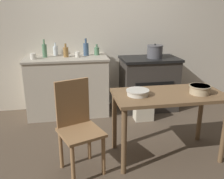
% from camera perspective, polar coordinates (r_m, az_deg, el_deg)
% --- Properties ---
extents(ground_plane, '(14.00, 14.00, 0.00)m').
position_cam_1_polar(ground_plane, '(3.11, 1.83, -13.70)').
color(ground_plane, brown).
extents(wall_back, '(8.00, 0.07, 2.55)m').
position_cam_1_polar(wall_back, '(4.22, -2.60, 13.14)').
color(wall_back, beige).
rests_on(wall_back, ground_plane).
extents(counter_cabinet, '(1.26, 0.61, 0.92)m').
position_cam_1_polar(counter_cabinet, '(4.01, -10.08, 0.79)').
color(counter_cabinet, beige).
rests_on(counter_cabinet, ground_plane).
extents(stove, '(0.93, 0.62, 0.87)m').
position_cam_1_polar(stove, '(4.23, 8.35, 1.43)').
color(stove, '#38332D').
rests_on(stove, ground_plane).
extents(work_table, '(1.20, 0.60, 0.76)m').
position_cam_1_polar(work_table, '(2.81, 12.75, -3.13)').
color(work_table, brown).
rests_on(work_table, ground_plane).
extents(chair, '(0.51, 0.51, 0.95)m').
position_cam_1_polar(chair, '(2.60, -7.86, -7.91)').
color(chair, '#997047').
rests_on(chair, ground_plane).
extents(flour_sack, '(0.28, 0.20, 0.30)m').
position_cam_1_polar(flour_sack, '(3.86, 7.19, -4.73)').
color(flour_sack, beige).
rests_on(flour_sack, ground_plane).
extents(stock_pot, '(0.26, 0.26, 0.23)m').
position_cam_1_polar(stock_pot, '(4.09, 9.76, 8.55)').
color(stock_pot, '#4C4C51').
rests_on(stock_pot, stove).
extents(mixing_bowl_large, '(0.24, 0.24, 0.06)m').
position_cam_1_polar(mixing_bowl_large, '(2.65, 5.90, -0.59)').
color(mixing_bowl_large, silver).
rests_on(mixing_bowl_large, work_table).
extents(mixing_bowl_small, '(0.23, 0.23, 0.09)m').
position_cam_1_polar(mixing_bowl_small, '(2.84, 19.42, 0.09)').
color(mixing_bowl_small, tan).
rests_on(mixing_bowl_small, work_table).
extents(bottle_far_left, '(0.07, 0.07, 0.27)m').
position_cam_1_polar(bottle_far_left, '(3.96, -15.15, 8.62)').
color(bottle_far_left, '#517F5B').
rests_on(bottle_far_left, counter_cabinet).
extents(bottle_left, '(0.08, 0.08, 0.27)m').
position_cam_1_polar(bottle_left, '(4.00, -5.97, 9.21)').
color(bottle_left, '#3D5675').
rests_on(bottle_left, counter_cabinet).
extents(bottle_mid_left, '(0.08, 0.08, 0.20)m').
position_cam_1_polar(bottle_mid_left, '(4.11, -12.77, 8.72)').
color(bottle_mid_left, silver).
rests_on(bottle_mid_left, counter_cabinet).
extents(bottle_center_left, '(0.08, 0.08, 0.17)m').
position_cam_1_polar(bottle_center_left, '(4.03, -3.51, 8.81)').
color(bottle_center_left, '#517F5B').
rests_on(bottle_center_left, counter_cabinet).
extents(bottle_center, '(0.08, 0.08, 0.20)m').
position_cam_1_polar(bottle_center, '(3.92, -10.52, 8.47)').
color(bottle_center, olive).
rests_on(bottle_center, counter_cabinet).
extents(cup_center_right, '(0.07, 0.07, 0.08)m').
position_cam_1_polar(cup_center_right, '(3.88, -7.90, 7.94)').
color(cup_center_right, silver).
rests_on(cup_center_right, counter_cabinet).
extents(cup_mid_right, '(0.09, 0.09, 0.08)m').
position_cam_1_polar(cup_mid_right, '(3.88, -17.59, 7.28)').
color(cup_mid_right, silver).
rests_on(cup_mid_right, counter_cabinet).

